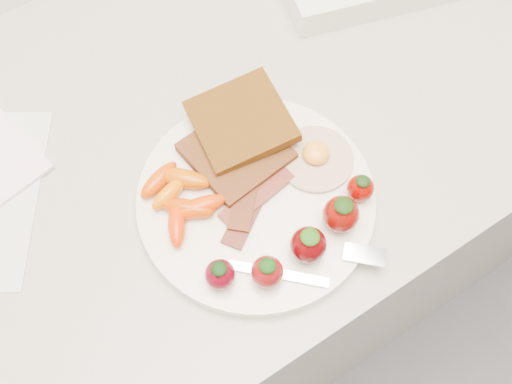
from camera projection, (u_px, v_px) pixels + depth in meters
counter at (228, 245)px, 1.11m from camera, size 2.00×0.60×0.90m
plate at (256, 199)px, 0.65m from camera, size 0.27×0.27×0.02m
toast_lower at (236, 152)px, 0.66m from camera, size 0.11×0.11×0.01m
toast_upper at (241, 121)px, 0.66m from camera, size 0.12×0.12×0.02m
fried_egg at (316, 157)px, 0.66m from camera, size 0.11×0.11×0.02m
bacon_strips at (250, 199)px, 0.63m from camera, size 0.11×0.10×0.01m
baby_carrots at (180, 198)px, 0.63m from camera, size 0.09×0.11×0.02m
strawberries at (305, 237)px, 0.60m from camera, size 0.21×0.06×0.05m
fork at (318, 265)px, 0.60m from camera, size 0.16×0.10×0.00m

